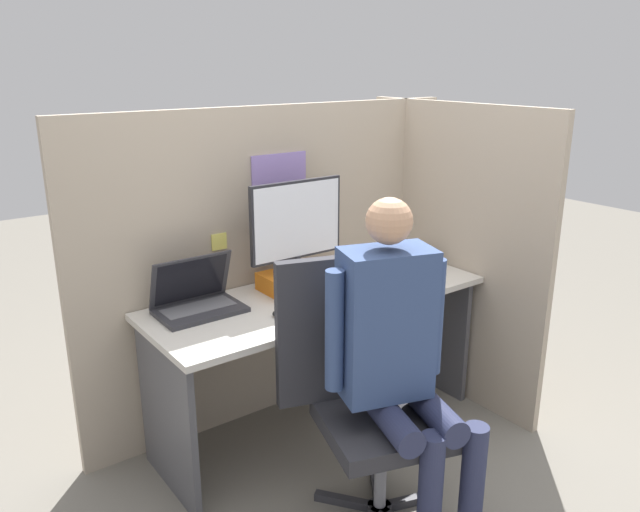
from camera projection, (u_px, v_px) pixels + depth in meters
name	position (u px, v px, depth m)	size (l,w,h in m)	color
ground_plane	(357.00, 457.00, 2.96)	(12.00, 12.00, 0.00)	slate
cubicle_panel_back	(280.00, 262.00, 3.22)	(2.16, 0.05, 1.60)	tan
cubicle_panel_right	(451.00, 252.00, 3.40)	(0.04, 1.25, 1.60)	tan
desk	(318.00, 326.00, 3.03)	(1.66, 0.62, 0.73)	beige
paper_box	(298.00, 281.00, 3.03)	(0.34, 0.25, 0.09)	orange
monitor	(297.00, 226.00, 2.95)	(0.50, 0.21, 0.45)	#232328
laptop	(197.00, 301.00, 2.76)	(0.37, 0.25, 0.25)	#2D2D33
mouse	(279.00, 313.00, 2.72)	(0.06, 0.05, 0.03)	black
stapler	(428.00, 259.00, 3.43)	(0.05, 0.14, 0.05)	black
carrot_toy	(345.00, 305.00, 2.78)	(0.05, 0.12, 0.05)	orange
office_chair	(359.00, 391.00, 2.50)	(0.58, 0.63, 1.06)	#2D2D33
person	(398.00, 350.00, 2.34)	(0.46, 0.51, 1.34)	#282D4C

